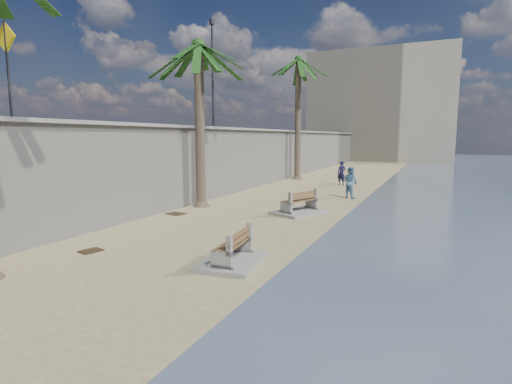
% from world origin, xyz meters
% --- Properties ---
extents(ground_plane, '(140.00, 140.00, 0.00)m').
position_xyz_m(ground_plane, '(0.00, 0.00, 0.00)').
color(ground_plane, tan).
extents(seawall, '(0.45, 70.00, 3.50)m').
position_xyz_m(seawall, '(-5.20, 20.00, 1.75)').
color(seawall, gray).
rests_on(seawall, ground_plane).
extents(wall_cap, '(0.80, 70.00, 0.12)m').
position_xyz_m(wall_cap, '(-5.20, 20.00, 3.55)').
color(wall_cap, gray).
rests_on(wall_cap, seawall).
extents(end_building, '(18.00, 12.00, 14.00)m').
position_xyz_m(end_building, '(-2.00, 52.00, 7.00)').
color(end_building, '#B7AA93').
rests_on(end_building, ground_plane).
extents(bench_near, '(1.54, 2.08, 0.81)m').
position_xyz_m(bench_near, '(0.72, 2.92, 0.35)').
color(bench_near, gray).
rests_on(bench_near, ground_plane).
extents(bench_far, '(2.17, 2.53, 0.89)m').
position_xyz_m(bench_far, '(0.17, 9.78, 0.39)').
color(bench_far, gray).
rests_on(bench_far, ground_plane).
extents(palm_mid, '(5.00, 5.00, 7.89)m').
position_xyz_m(palm_mid, '(-4.39, 9.62, 6.89)').
color(palm_mid, brown).
rests_on(palm_mid, ground_plane).
extents(palm_back, '(5.00, 5.00, 9.49)m').
position_xyz_m(palm_back, '(-4.25, 22.66, 8.43)').
color(palm_back, brown).
rests_on(palm_back, ground_plane).
extents(pedestrian_sign, '(0.78, 0.07, 2.40)m').
position_xyz_m(pedestrian_sign, '(-5.00, 1.50, 5.15)').
color(pedestrian_sign, '#2D2D33').
rests_on(pedestrian_sign, wall_cap).
extents(streetlight, '(0.28, 0.28, 5.12)m').
position_xyz_m(streetlight, '(-5.10, 12.00, 6.64)').
color(streetlight, '#2D2D33').
rests_on(streetlight, wall_cap).
extents(person_a, '(0.73, 0.57, 1.79)m').
position_xyz_m(person_a, '(-0.42, 20.20, 0.90)').
color(person_a, '#15153A').
rests_on(person_a, ground_plane).
extents(person_b, '(1.09, 1.02, 1.80)m').
position_xyz_m(person_b, '(1.21, 14.85, 0.90)').
color(person_b, teal).
rests_on(person_b, ground_plane).
extents(debris_c, '(0.81, 0.70, 0.03)m').
position_xyz_m(debris_c, '(-4.35, 7.62, 0.01)').
color(debris_c, '#382616').
rests_on(debris_c, ground_plane).
extents(debris_d, '(0.58, 0.66, 0.03)m').
position_xyz_m(debris_d, '(-3.29, 2.25, 0.01)').
color(debris_d, '#382616').
rests_on(debris_d, ground_plane).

